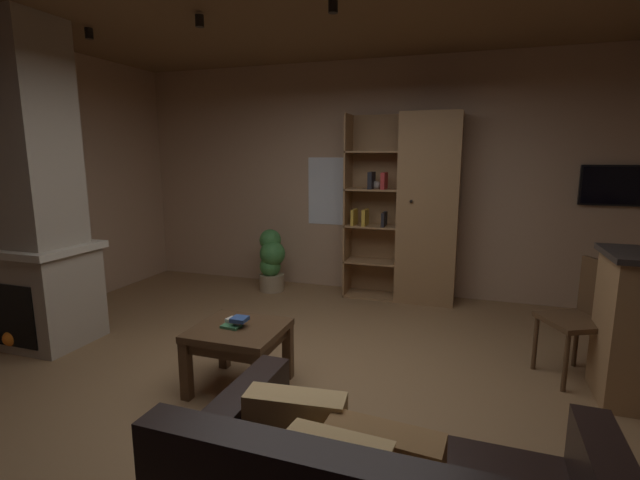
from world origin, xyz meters
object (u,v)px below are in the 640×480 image
at_px(stone_fireplace, 28,204).
at_px(dining_chair, 585,312).
at_px(bookshelf_cabinet, 420,210).
at_px(table_book_2, 240,319).
at_px(potted_floor_plant, 271,260).
at_px(wall_mounted_tv, 620,186).
at_px(table_book_0, 231,326).
at_px(table_book_1, 235,321).
at_px(coffee_table, 239,339).

bearing_deg(stone_fireplace, dining_chair, 9.48).
bearing_deg(bookshelf_cabinet, table_book_2, -111.30).
distance_m(potted_floor_plant, wall_mounted_tv, 3.96).
height_order(bookshelf_cabinet, potted_floor_plant, bookshelf_cabinet).
relative_size(table_book_0, wall_mounted_tv, 0.18).
bearing_deg(dining_chair, table_book_0, -157.83).
height_order(table_book_0, table_book_1, table_book_1).
bearing_deg(bookshelf_cabinet, table_book_0, -112.14).
height_order(table_book_2, potted_floor_plant, potted_floor_plant).
distance_m(table_book_0, table_book_2, 0.08).
bearing_deg(table_book_2, stone_fireplace, 174.54).
bearing_deg(wall_mounted_tv, coffee_table, -137.69).
bearing_deg(wall_mounted_tv, table_book_2, -137.59).
distance_m(bookshelf_cabinet, table_book_0, 2.83).
height_order(table_book_0, potted_floor_plant, potted_floor_plant).
height_order(dining_chair, potted_floor_plant, dining_chair).
xyz_separation_m(stone_fireplace, wall_mounted_tv, (5.17, 2.53, 0.11)).
xyz_separation_m(bookshelf_cabinet, potted_floor_plant, (-1.80, -0.20, -0.68)).
relative_size(bookshelf_cabinet, table_book_0, 15.90).
xyz_separation_m(coffee_table, wall_mounted_tv, (3.01, 2.74, 1.00)).
distance_m(table_book_0, potted_floor_plant, 2.48).
bearing_deg(stone_fireplace, table_book_1, -4.74).
height_order(bookshelf_cabinet, dining_chair, bookshelf_cabinet).
distance_m(coffee_table, table_book_2, 0.15).
bearing_deg(table_book_1, wall_mounted_tv, 41.58).
height_order(stone_fireplace, coffee_table, stone_fireplace).
bearing_deg(table_book_2, bookshelf_cabinet, 68.70).
bearing_deg(coffee_table, potted_floor_plant, 108.86).
distance_m(table_book_2, wall_mounted_tv, 4.15).
bearing_deg(wall_mounted_tv, table_book_1, -138.42).
bearing_deg(wall_mounted_tv, stone_fireplace, -153.90).
distance_m(table_book_1, potted_floor_plant, 2.42).
xyz_separation_m(table_book_1, potted_floor_plant, (-0.76, 2.30, -0.11)).
xyz_separation_m(coffee_table, table_book_2, (0.01, 0.00, 0.15)).
height_order(table_book_0, table_book_2, table_book_2).
height_order(coffee_table, table_book_1, table_book_1).
relative_size(bookshelf_cabinet, table_book_2, 19.77).
xyz_separation_m(coffee_table, table_book_0, (-0.04, -0.03, 0.10)).
relative_size(stone_fireplace, dining_chair, 3.06).
height_order(stone_fireplace, dining_chair, stone_fireplace).
xyz_separation_m(bookshelf_cabinet, coffee_table, (-1.00, -2.53, -0.70)).
bearing_deg(table_book_2, coffee_table, -174.12).
relative_size(potted_floor_plant, wall_mounted_tv, 1.03).
relative_size(stone_fireplace, bookshelf_cabinet, 1.30).
bearing_deg(wall_mounted_tv, table_book_0, -137.80).
distance_m(bookshelf_cabinet, coffee_table, 2.81).
xyz_separation_m(stone_fireplace, table_book_0, (2.12, -0.24, -0.79)).
bearing_deg(dining_chair, coffee_table, -158.05).
distance_m(coffee_table, potted_floor_plant, 2.47).
distance_m(coffee_table, table_book_1, 0.14).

